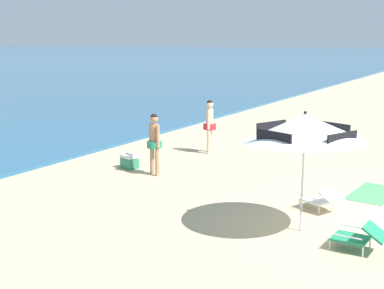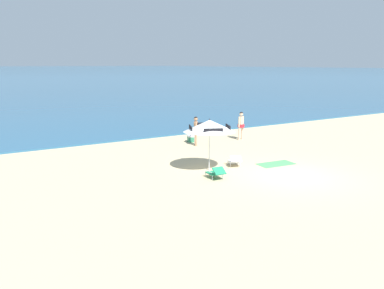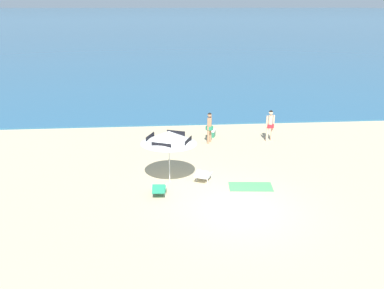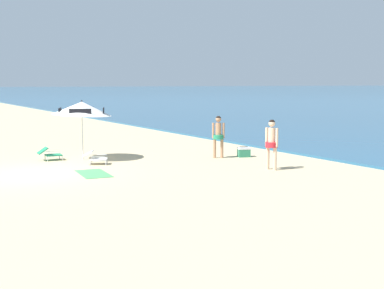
{
  "view_description": "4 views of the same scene",
  "coord_description": "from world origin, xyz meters",
  "px_view_note": "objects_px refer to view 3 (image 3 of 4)",
  "views": [
    {
      "loc": [
        -11.91,
        -0.28,
        3.58
      ],
      "look_at": [
        0.76,
        6.79,
        0.75
      ],
      "focal_mm": 48.71,
      "sensor_mm": 36.0,
      "label": 1
    },
    {
      "loc": [
        -11.71,
        -11.2,
        4.69
      ],
      "look_at": [
        -1.95,
        4.97,
        0.68
      ],
      "focal_mm": 35.71,
      "sensor_mm": 36.0,
      "label": 2
    },
    {
      "loc": [
        -2.81,
        -12.73,
        7.17
      ],
      "look_at": [
        -1.33,
        5.29,
        0.69
      ],
      "focal_mm": 36.76,
      "sensor_mm": 36.0,
      "label": 3
    },
    {
      "loc": [
        17.34,
        -3.98,
        3.01
      ],
      "look_at": [
        0.48,
        5.8,
        0.71
      ],
      "focal_mm": 48.94,
      "sensor_mm": 36.0,
      "label": 4
    }
  ],
  "objects_px": {
    "lounge_chair_under_umbrella": "(159,189)",
    "lounge_chair_beside_umbrella": "(203,175)",
    "person_standing_near_shore": "(209,126)",
    "person_standing_beside": "(270,123)",
    "beach_umbrella_striped_main": "(169,137)",
    "cooler_box": "(212,133)",
    "beach_towel": "(251,187)"
  },
  "relations": [
    {
      "from": "cooler_box",
      "to": "lounge_chair_under_umbrella",
      "type": "bearing_deg",
      "value": -113.11
    },
    {
      "from": "lounge_chair_beside_umbrella",
      "to": "cooler_box",
      "type": "bearing_deg",
      "value": 79.05
    },
    {
      "from": "person_standing_near_shore",
      "to": "cooler_box",
      "type": "relative_size",
      "value": 2.93
    },
    {
      "from": "cooler_box",
      "to": "lounge_chair_beside_umbrella",
      "type": "bearing_deg",
      "value": -100.95
    },
    {
      "from": "lounge_chair_under_umbrella",
      "to": "beach_towel",
      "type": "height_order",
      "value": "lounge_chair_under_umbrella"
    },
    {
      "from": "lounge_chair_beside_umbrella",
      "to": "beach_towel",
      "type": "bearing_deg",
      "value": -21.07
    },
    {
      "from": "cooler_box",
      "to": "beach_towel",
      "type": "xyz_separation_m",
      "value": [
        0.76,
        -6.68,
        -0.2
      ]
    },
    {
      "from": "lounge_chair_under_umbrella",
      "to": "cooler_box",
      "type": "distance_m",
      "value": 7.75
    },
    {
      "from": "beach_towel",
      "to": "beach_umbrella_striped_main",
      "type": "bearing_deg",
      "value": 167.33
    },
    {
      "from": "lounge_chair_beside_umbrella",
      "to": "beach_umbrella_striped_main",
      "type": "bearing_deg",
      "value": 179.37
    },
    {
      "from": "person_standing_beside",
      "to": "cooler_box",
      "type": "height_order",
      "value": "person_standing_beside"
    },
    {
      "from": "beach_umbrella_striped_main",
      "to": "person_standing_near_shore",
      "type": "xyz_separation_m",
      "value": [
        2.3,
        4.87,
        -1.04
      ]
    },
    {
      "from": "person_standing_beside",
      "to": "cooler_box",
      "type": "distance_m",
      "value": 3.34
    },
    {
      "from": "lounge_chair_under_umbrella",
      "to": "lounge_chair_beside_umbrella",
      "type": "height_order",
      "value": "lounge_chair_under_umbrella"
    },
    {
      "from": "cooler_box",
      "to": "person_standing_near_shore",
      "type": "bearing_deg",
      "value": -105.0
    },
    {
      "from": "lounge_chair_under_umbrella",
      "to": "person_standing_near_shore",
      "type": "height_order",
      "value": "person_standing_near_shore"
    },
    {
      "from": "cooler_box",
      "to": "beach_towel",
      "type": "bearing_deg",
      "value": -83.54
    },
    {
      "from": "person_standing_near_shore",
      "to": "cooler_box",
      "type": "distance_m",
      "value": 1.35
    },
    {
      "from": "beach_umbrella_striped_main",
      "to": "lounge_chair_beside_umbrella",
      "type": "xyz_separation_m",
      "value": [
        1.43,
        -0.02,
        -1.75
      ]
    },
    {
      "from": "person_standing_beside",
      "to": "person_standing_near_shore",
      "type": "bearing_deg",
      "value": -179.53
    },
    {
      "from": "beach_umbrella_striped_main",
      "to": "lounge_chair_under_umbrella",
      "type": "bearing_deg",
      "value": -111.01
    },
    {
      "from": "beach_umbrella_striped_main",
      "to": "beach_towel",
      "type": "relative_size",
      "value": 1.69
    },
    {
      "from": "person_standing_near_shore",
      "to": "beach_towel",
      "type": "distance_m",
      "value": 5.8
    },
    {
      "from": "person_standing_near_shore",
      "to": "cooler_box",
      "type": "height_order",
      "value": "person_standing_near_shore"
    },
    {
      "from": "lounge_chair_under_umbrella",
      "to": "cooler_box",
      "type": "bearing_deg",
      "value": 66.89
    },
    {
      "from": "lounge_chair_under_umbrella",
      "to": "cooler_box",
      "type": "xyz_separation_m",
      "value": [
        3.04,
        7.12,
        -0.07
      ]
    },
    {
      "from": "person_standing_near_shore",
      "to": "person_standing_beside",
      "type": "xyz_separation_m",
      "value": [
        3.35,
        0.03,
        0.03
      ]
    },
    {
      "from": "beach_umbrella_striped_main",
      "to": "beach_towel",
      "type": "bearing_deg",
      "value": -12.67
    },
    {
      "from": "person_standing_near_shore",
      "to": "cooler_box",
      "type": "bearing_deg",
      "value": 75.0
    },
    {
      "from": "lounge_chair_under_umbrella",
      "to": "lounge_chair_beside_umbrella",
      "type": "xyz_separation_m",
      "value": [
        1.89,
        1.17,
        0.0
      ]
    },
    {
      "from": "cooler_box",
      "to": "beach_towel",
      "type": "distance_m",
      "value": 6.73
    },
    {
      "from": "beach_towel",
      "to": "lounge_chair_under_umbrella",
      "type": "bearing_deg",
      "value": -173.41
    }
  ]
}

